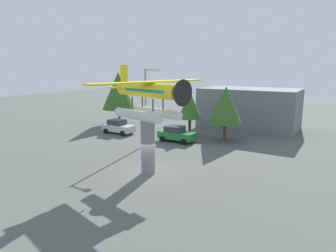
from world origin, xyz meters
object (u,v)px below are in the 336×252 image
Objects in this scene: display_pedestal at (148,146)px; streetlight_primary at (147,102)px; floatplane_monument at (148,97)px; tree_east at (190,105)px; storefront_building at (249,108)px; tree_west at (119,91)px; tree_center_back at (226,105)px; car_mid_green at (176,134)px; car_near_silver at (118,127)px.

streetlight_primary is at bearing 125.48° from display_pedestal.
floatplane_monument is 8.94m from streetlight_primary.
tree_east is (-3.56, 13.79, -2.40)m from floatplane_monument.
storefront_building is at bearing 66.50° from streetlight_primary.
display_pedestal is 0.83× the size of tree_east.
tree_west is (-10.41, 7.63, 0.23)m from streetlight_primary.
display_pedestal is at bearing -43.58° from tree_west.
tree_center_back reaches higher than display_pedestal.
car_mid_green is at bearing -20.68° from tree_west.
tree_east is at bearing 173.94° from tree_center_back.
storefront_building is 9.61m from tree_east.
car_near_silver is at bearing -136.89° from storefront_building.
tree_west is at bearing 128.93° from car_near_silver.
display_pedestal is 14.26m from tree_east.
car_near_silver is at bearing -178.22° from car_mid_green.
streetlight_primary is 12.91m from tree_west.
tree_west is 1.42× the size of tree_east.
tree_west reaches higher than display_pedestal.
streetlight_primary is at bearing -135.90° from tree_center_back.
display_pedestal is at bearing -72.10° from car_mid_green.
display_pedestal is 1.05× the size of car_near_silver.
tree_center_back is (4.72, -0.50, 0.39)m from tree_east.
tree_west is (-16.89, -7.27, 2.20)m from storefront_building.
car_near_silver is at bearing 153.91° from floatplane_monument.
display_pedestal is 0.35× the size of storefront_building.
car_mid_green is 0.79× the size of tree_east.
tree_east is (-3.43, 13.76, 1.48)m from display_pedestal.
tree_center_back is at bearing 84.46° from display_pedestal.
car_near_silver is 17.85m from storefront_building.
car_mid_green is 6.39m from tree_center_back.
storefront_building is (12.96, 12.14, 1.83)m from car_near_silver.
tree_east reaches higher than car_mid_green.
tree_east is at bearing -4.61° from tree_west.
storefront_building is at bearing 89.16° from tree_center_back.
storefront_building is 1.68× the size of tree_west.
tree_center_back is (-0.13, -8.74, 1.38)m from storefront_building.
tree_east is (8.12, 3.89, 2.82)m from car_near_silver.
display_pedestal is 0.55× the size of streetlight_primary.
floatplane_monument is at bearing -94.98° from tree_center_back.
car_near_silver is 1.00× the size of car_mid_green.
tree_west reaches higher than tree_east.
tree_east is (-0.16, 3.63, 2.82)m from car_mid_green.
tree_east is at bearing 25.62° from car_near_silver.
storefront_building is 8.85m from tree_center_back.
car_near_silver is at bearing 139.49° from display_pedestal.
tree_west is at bearing 136.42° from display_pedestal.
storefront_building is (6.48, 14.90, -1.97)m from streetlight_primary.
display_pedestal is 0.72× the size of tree_center_back.
car_mid_green is (-3.27, 10.12, -1.33)m from display_pedestal.
tree_west is 16.85m from tree_center_back.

